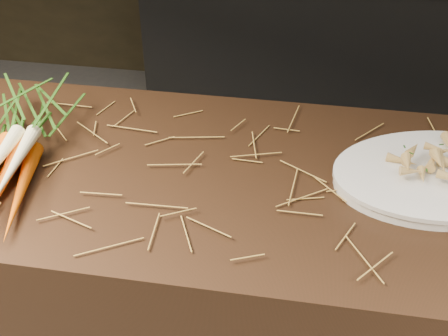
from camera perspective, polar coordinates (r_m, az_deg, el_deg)
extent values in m
cube|color=black|center=(1.61, -3.26, -13.10)|extent=(2.40, 0.70, 0.90)
cube|color=black|center=(3.16, 9.64, 12.15)|extent=(1.80, 0.60, 0.80)
cone|color=#CE450D|center=(1.27, -19.95, -2.17)|extent=(0.12, 0.32, 0.04)
cone|color=#CE450D|center=(1.26, -21.52, -1.29)|extent=(0.10, 0.32, 0.04)
cone|color=#F4E9AF|center=(1.25, -20.57, 0.22)|extent=(0.08, 0.30, 0.05)
ellipsoid|color=#2F6617|center=(1.48, -18.98, 5.53)|extent=(0.23, 0.30, 0.10)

